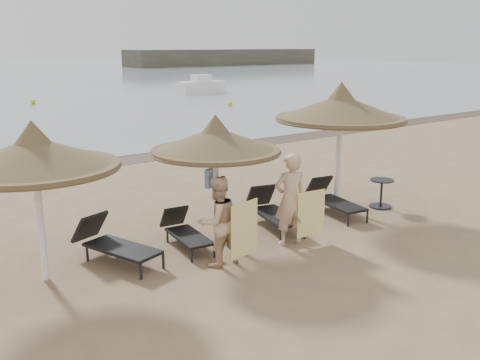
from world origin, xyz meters
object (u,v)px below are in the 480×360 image
Objects in this scene: lounger_far_left at (113,242)px; lounger_near_right at (272,210)px; lounger_far_right at (332,198)px; palapa_right at (341,108)px; side_table at (381,194)px; lounger_near_left at (184,231)px; palapa_center at (216,141)px; palapa_left at (34,154)px; person_right at (290,192)px; person_left at (218,215)px.

lounger_far_left is 1.01× the size of lounger_near_right.
lounger_near_right is at bearing -174.48° from lounger_far_right.
side_table is at bearing -34.43° from palapa_right.
palapa_right is at bearing 6.83° from lounger_near_left.
lounger_far_left is 3.69m from lounger_near_right.
lounger_far_right is (3.98, -0.23, 0.04)m from lounger_near_left.
palapa_center is at bearing -167.01° from lounger_near_right.
lounger_far_right is (5.47, -0.32, -0.01)m from lounger_far_left.
palapa_left reaches higher than palapa_center.
lounger_far_right reaches higher than lounger_near_left.
palapa_center reaches higher than lounger_near_left.
palapa_right is (3.66, 0.11, 0.39)m from palapa_center.
side_table reaches higher than lounger_near_left.
palapa_center is 4.93m from side_table.
person_right is (3.26, -1.28, 0.72)m from lounger_far_left.
palapa_left is at bearing -25.33° from person_left.
palapa_center is at bearing -31.11° from person_right.
person_left is (2.78, -1.22, -1.25)m from palapa_left.
palapa_center is 3.69m from lounger_far_right.
side_table is 5.35m from person_left.
person_left is 1.76m from person_right.
palapa_center is 1.41× the size of lounger_far_right.
lounger_far_left is 5.48m from lounger_far_right.
person_left is at bearing -164.53° from palapa_right.
palapa_left is 1.27× the size of person_right.
lounger_far_left is at bearing -41.92° from person_left.
lounger_far_left is 2.06m from person_left.
person_left is (-2.18, -1.08, 0.59)m from lounger_near_right.
lounger_near_right is 2.50m from person_left.
palapa_right is 1.59× the size of lounger_far_left.
palapa_center is 0.84× the size of palapa_right.
person_right is (4.53, -1.22, -1.11)m from palapa_left.
lounger_far_right is (6.74, -0.26, -1.85)m from palapa_left.
palapa_center is 1.62× the size of lounger_near_left.
palapa_center reaches higher than lounger_near_right.
palapa_center reaches higher than side_table.
lounger_near_left is at bearing -173.72° from lounger_far_right.
palapa_center is 1.36× the size of lounger_near_right.
palapa_left reaches higher than person_left.
lounger_near_left is 0.74× the size of person_right.
palapa_center is 1.72m from person_left.
lounger_near_right is at bearing -155.12° from person_left.
palapa_right is at bearing -0.12° from palapa_left.
person_left is (1.51, -1.28, 0.58)m from lounger_far_left.
lounger_far_right is at bearing 163.86° from side_table.
palapa_left is 1.42× the size of lounger_far_left.
side_table is (6.79, -0.71, -0.04)m from lounger_far_left.
person_right reaches higher than side_table.
palapa_center is 2.26m from lounger_near_right.
person_right is at bearing -15.08° from palapa_left.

